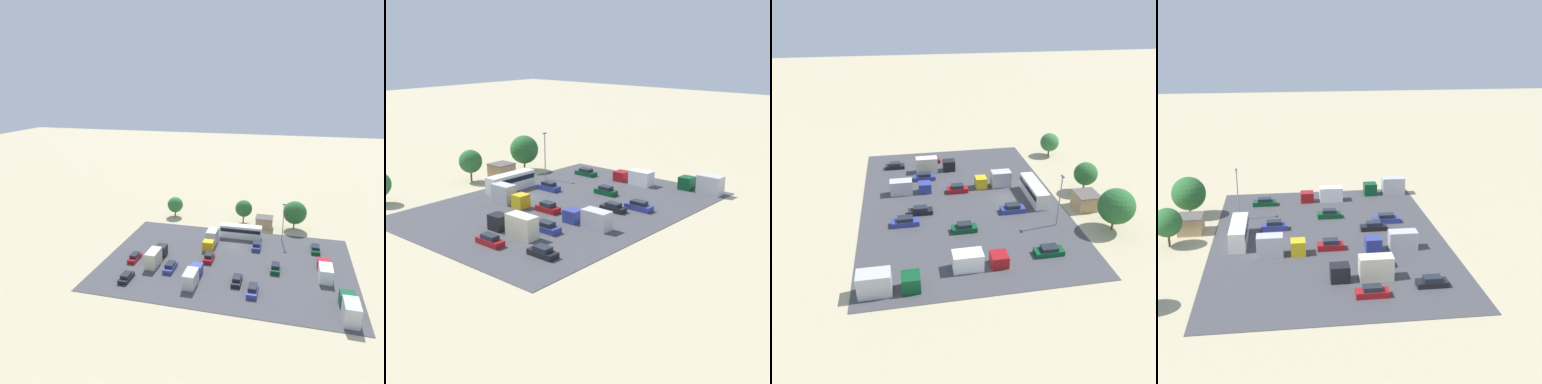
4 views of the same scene
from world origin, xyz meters
The scene contains 21 objects.
ground_plane centered at (0.00, 0.00, 0.00)m, with size 400.00×400.00×0.00m, color tan.
parking_lot_surface centered at (0.00, 8.92, 0.04)m, with size 52.24×37.37×0.08m.
shed_building centered at (-6.15, -13.80, 1.51)m, with size 4.49×4.22×3.00m.
bus centered at (-1.02, -5.43, 1.79)m, with size 10.24×2.59×3.18m.
parked_car_0 centered at (-18.70, -1.82, 0.68)m, with size 1.95×4.54×1.44m.
parked_car_1 centered at (-10.26, 9.94, 0.74)m, with size 1.82×4.22×1.58m.
parked_car_2 centered at (-5.51, 0.12, 0.75)m, with size 1.90×4.43×1.61m.
parked_car_3 centered at (3.94, 8.90, 0.77)m, with size 1.88×4.17×1.66m.
parked_car_4 centered at (10.80, 15.03, 0.73)m, with size 1.93×4.62×1.55m.
parked_car_5 centered at (19.67, 12.84, 0.71)m, with size 1.71×4.39×1.51m.
parked_car_6 centered at (-3.31, 16.85, 0.68)m, with size 1.75×4.42×1.45m.
parked_car_7 centered at (17.84, 21.23, 0.67)m, with size 1.85×4.25×1.41m.
parked_car_8 centered at (-6.62, 19.70, 0.74)m, with size 1.87×4.76×1.58m.
parked_truck_0 centered at (5.11, 18.74, 1.41)m, with size 2.31×8.11×2.92m.
parked_truck_1 centered at (-22.90, 22.90, 1.67)m, with size 2.53×8.32×3.47m.
parked_truck_2 centered at (-19.93, 9.81, 1.36)m, with size 2.52×8.19×2.80m.
parked_truck_3 centered at (5.20, 0.79, 1.57)m, with size 2.41×7.34×3.27m.
parked_truck_4 centered at (14.80, 12.74, 1.63)m, with size 2.30×8.67×3.38m.
tree_near_shed centered at (-13.85, -15.04, 4.51)m, with size 6.06×6.06×7.55m.
tree_apron_mid centered at (-0.30, -16.22, 4.09)m, with size 4.60×4.60×6.40m.
light_pole_lot_centre centered at (-11.09, -6.16, 5.23)m, with size 0.90×0.28×9.43m.
Camera 4 is at (80.39, 2.25, 33.58)m, focal length 50.00 mm.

